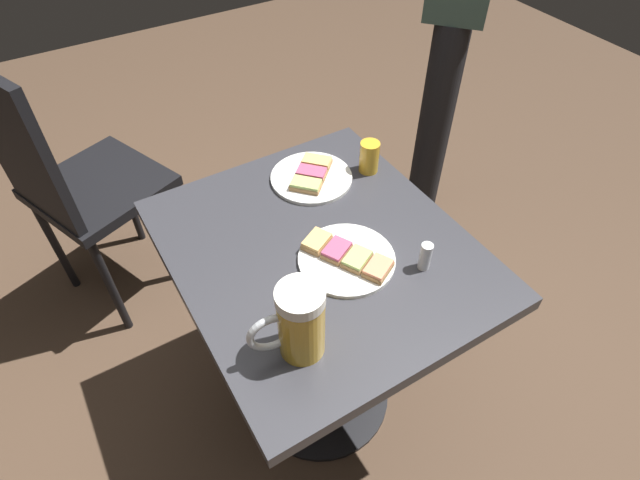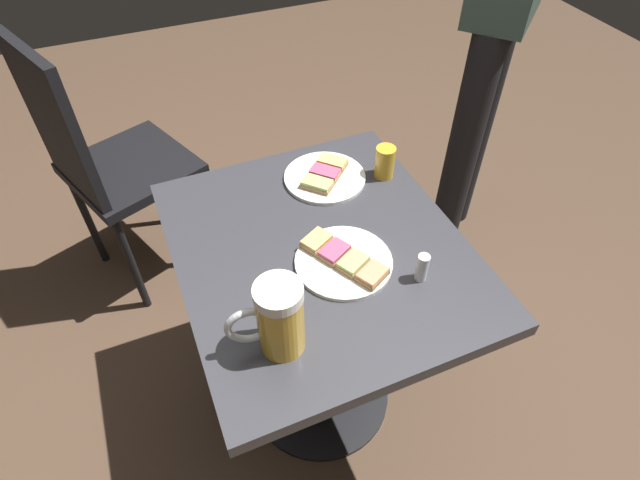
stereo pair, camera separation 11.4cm
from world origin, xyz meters
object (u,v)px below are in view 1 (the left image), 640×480
salt_shaker (425,256)px  cafe_chair (72,180)px  plate_far (311,176)px  beer_mug (299,322)px  plate_near (347,258)px  beer_glass_small (369,157)px

salt_shaker → cafe_chair: 1.13m
plate_far → salt_shaker: size_ratio=3.07×
beer_mug → plate_near: bearing=35.4°
beer_mug → beer_glass_small: beer_mug is taller
salt_shaker → plate_far: bearing=98.3°
beer_glass_small → plate_far: bearing=163.1°
plate_near → salt_shaker: 0.17m
beer_glass_small → salt_shaker: 0.35m
plate_far → salt_shaker: salt_shaker is taller
beer_glass_small → cafe_chair: size_ratio=0.09×
plate_far → cafe_chair: size_ratio=0.22×
beer_mug → cafe_chair: (-0.26, 0.98, -0.24)m
beer_mug → cafe_chair: 1.04m
beer_mug → salt_shaker: bearing=6.7°
plate_far → salt_shaker: (0.06, -0.39, 0.02)m
beer_mug → cafe_chair: size_ratio=0.18×
plate_far → salt_shaker: 0.39m
plate_near → salt_shaker: bearing=-37.4°
cafe_chair → beer_mug: bearing=-6.6°
beer_glass_small → cafe_chair: (-0.69, 0.59, -0.20)m
beer_mug → plate_far: bearing=57.1°
plate_near → beer_mug: (-0.20, -0.14, 0.07)m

